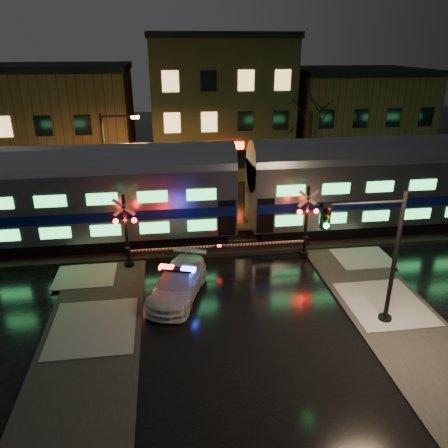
{
  "coord_description": "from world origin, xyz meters",
  "views": [
    {
      "loc": [
        -3.13,
        -18.9,
        11.22
      ],
      "look_at": [
        -0.18,
        2.5,
        2.2
      ],
      "focal_mm": 35.0,
      "sensor_mm": 36.0,
      "label": 1
    }
  ],
  "objects_px": {
    "crossing_signal_left": "(134,239)",
    "traffic_light": "(374,259)",
    "crossing_signal_right": "(300,230)",
    "streetlight": "(109,162)",
    "police_car": "(178,283)"
  },
  "relations": [
    {
      "from": "crossing_signal_left",
      "to": "streetlight",
      "type": "xyz_separation_m",
      "value": [
        -1.68,
        6.69,
        2.45
      ]
    },
    {
      "from": "traffic_light",
      "to": "police_car",
      "type": "bearing_deg",
      "value": 160.53
    },
    {
      "from": "crossing_signal_left",
      "to": "traffic_light",
      "type": "relative_size",
      "value": 0.98
    },
    {
      "from": "crossing_signal_right",
      "to": "crossing_signal_left",
      "type": "distance_m",
      "value": 8.98
    },
    {
      "from": "crossing_signal_left",
      "to": "traffic_light",
      "type": "height_order",
      "value": "traffic_light"
    },
    {
      "from": "police_car",
      "to": "crossing_signal_right",
      "type": "bearing_deg",
      "value": 43.77
    },
    {
      "from": "crossing_signal_right",
      "to": "crossing_signal_left",
      "type": "bearing_deg",
      "value": 180.0
    },
    {
      "from": "police_car",
      "to": "streetlight",
      "type": "xyz_separation_m",
      "value": [
        -3.82,
        9.85,
        3.44
      ]
    },
    {
      "from": "streetlight",
      "to": "traffic_light",
      "type": "bearing_deg",
      "value": -48.64
    },
    {
      "from": "traffic_light",
      "to": "streetlight",
      "type": "distance_m",
      "value": 17.64
    },
    {
      "from": "police_car",
      "to": "crossing_signal_left",
      "type": "distance_m",
      "value": 3.94
    },
    {
      "from": "police_car",
      "to": "crossing_signal_left",
      "type": "bearing_deg",
      "value": 143.05
    },
    {
      "from": "streetlight",
      "to": "police_car",
      "type": "bearing_deg",
      "value": -68.83
    },
    {
      "from": "police_car",
      "to": "streetlight",
      "type": "distance_m",
      "value": 11.11
    },
    {
      "from": "crossing_signal_left",
      "to": "crossing_signal_right",
      "type": "bearing_deg",
      "value": -0.0
    }
  ]
}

